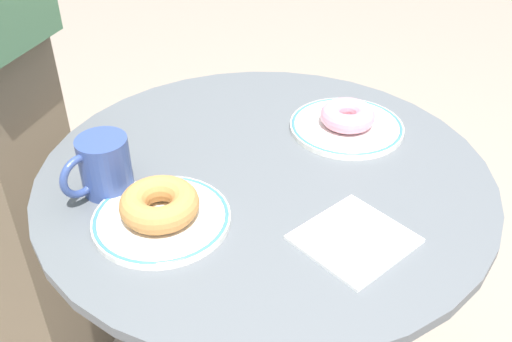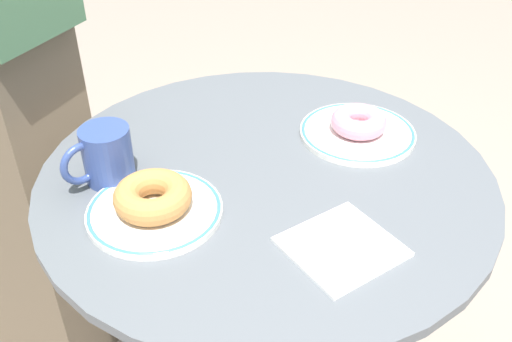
# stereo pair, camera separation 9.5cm
# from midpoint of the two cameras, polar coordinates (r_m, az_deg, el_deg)

# --- Properties ---
(cafe_table) EXTENTS (0.77, 0.77, 0.75)m
(cafe_table) POSITION_cam_midpoint_polar(r_m,az_deg,el_deg) (1.11, 3.36, -9.17)
(cafe_table) COLOR #565B60
(cafe_table) RESTS_ON ground
(plate_left) EXTENTS (0.21, 0.21, 0.01)m
(plate_left) POSITION_cam_midpoint_polar(r_m,az_deg,el_deg) (0.89, -6.98, -4.04)
(plate_left) COLOR white
(plate_left) RESTS_ON cafe_table
(plate_right) EXTENTS (0.21, 0.21, 0.01)m
(plate_right) POSITION_cam_midpoint_polar(r_m,az_deg,el_deg) (1.09, 12.50, 3.66)
(plate_right) COLOR white
(plate_right) RESTS_ON cafe_table
(donut_old_fashioned) EXTENTS (0.13, 0.13, 0.04)m
(donut_old_fashioned) POSITION_cam_midpoint_polar(r_m,az_deg,el_deg) (0.87, -7.14, -2.62)
(donut_old_fashioned) COLOR #BC7F42
(donut_old_fashioned) RESTS_ON plate_left
(donut_pink_frosted) EXTENTS (0.14, 0.14, 0.04)m
(donut_pink_frosted) POSITION_cam_midpoint_polar(r_m,az_deg,el_deg) (1.08, 12.65, 4.73)
(donut_pink_frosted) COLOR pink
(donut_pink_frosted) RESTS_ON plate_right
(paper_napkin) EXTENTS (0.18, 0.17, 0.01)m
(paper_napkin) POSITION_cam_midpoint_polar(r_m,az_deg,el_deg) (0.84, 11.72, -7.49)
(paper_napkin) COLOR white
(paper_napkin) RESTS_ON cafe_table
(coffee_mug) EXTENTS (0.12, 0.08, 0.09)m
(coffee_mug) POSITION_cam_midpoint_polar(r_m,az_deg,el_deg) (0.95, -11.94, 1.42)
(coffee_mug) COLOR #334784
(coffee_mug) RESTS_ON cafe_table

